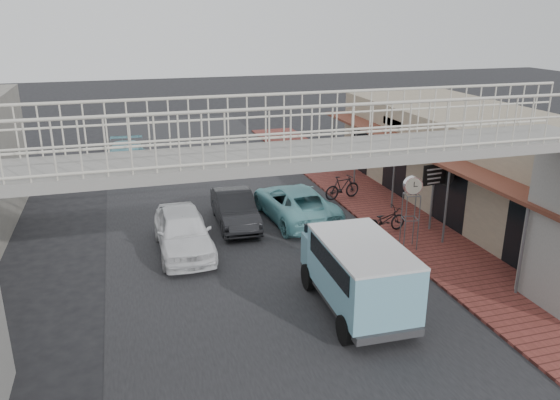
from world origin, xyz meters
TOP-DOWN VIEW (x-y plane):
  - ground at (0.00, 0.00)m, footprint 120.00×120.00m
  - road_strip at (0.00, 0.00)m, footprint 10.00×60.00m
  - sidewalk at (6.50, 3.00)m, footprint 3.00×40.00m
  - shophouse_row at (10.97, 4.00)m, footprint 7.20×18.00m
  - footbridge at (0.00, -4.00)m, footprint 16.40×2.40m
  - white_hatchback at (-2.30, 3.11)m, footprint 1.88×4.61m
  - dark_sedan at (0.00, 5.18)m, footprint 1.58×4.18m
  - angkot_curb at (2.51, 5.11)m, footprint 2.70×5.28m
  - angkot_far at (-4.00, 14.50)m, footprint 2.43×5.29m
  - angkot_van at (1.91, -2.46)m, footprint 2.16×4.52m
  - motorcycle_near at (5.30, 2.53)m, footprint 1.94×0.96m
  - motorcycle_far at (5.30, 6.74)m, footprint 1.86×0.85m
  - street_clock at (5.46, 0.96)m, footprint 0.68×0.60m
  - arrow_sign at (7.81, 2.36)m, footprint 1.60×1.03m

SIDE VIEW (x-z plane):
  - ground at x=0.00m, z-range 0.00..0.00m
  - road_strip at x=0.00m, z-range 0.00..0.01m
  - sidewalk at x=6.50m, z-range 0.00..0.10m
  - motorcycle_near at x=5.30m, z-range 0.10..1.08m
  - motorcycle_far at x=5.30m, z-range 0.10..1.18m
  - dark_sedan at x=0.00m, z-range 0.00..1.36m
  - angkot_curb at x=2.51m, z-range 0.00..1.43m
  - angkot_far at x=-4.00m, z-range 0.00..1.50m
  - white_hatchback at x=-2.30m, z-range 0.00..1.57m
  - angkot_van at x=1.91m, z-range 0.29..2.49m
  - shophouse_row at x=10.97m, z-range 0.01..4.01m
  - arrow_sign at x=7.81m, z-range 0.93..3.64m
  - street_clock at x=5.46m, z-range 0.98..3.64m
  - footbridge at x=0.00m, z-range 0.01..6.35m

